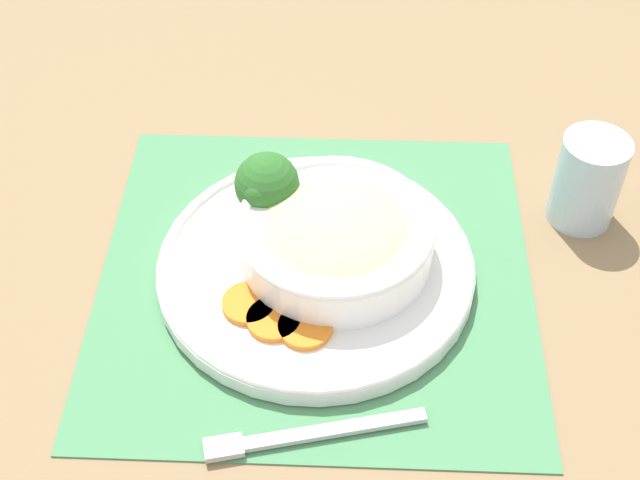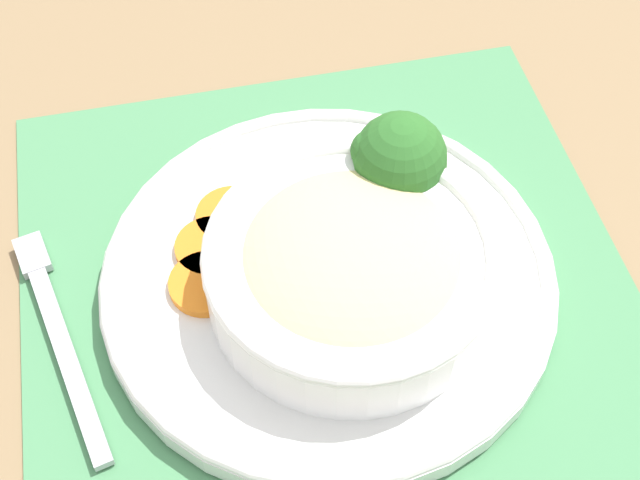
{
  "view_description": "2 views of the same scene",
  "coord_description": "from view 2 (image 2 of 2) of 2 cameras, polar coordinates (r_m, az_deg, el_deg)",
  "views": [
    {
      "loc": [
        -0.57,
        0.01,
        0.65
      ],
      "look_at": [
        0.0,
        -0.0,
        0.05
      ],
      "focal_mm": 50.0,
      "sensor_mm": 36.0,
      "label": 1
    },
    {
      "loc": [
        -0.1,
        -0.33,
        0.51
      ],
      "look_at": [
        -0.0,
        0.01,
        0.05
      ],
      "focal_mm": 50.0,
      "sensor_mm": 36.0,
      "label": 2
    }
  ],
  "objects": [
    {
      "name": "fork",
      "position": [
        0.62,
        -16.66,
        -4.74
      ],
      "size": [
        0.05,
        0.18,
        0.01
      ],
      "rotation": [
        0.0,
        0.0,
        0.16
      ],
      "color": "#B7B7BC",
      "rests_on": "placemat"
    },
    {
      "name": "carrot_slice_near",
      "position": [
        0.62,
        -5.69,
        1.56
      ],
      "size": [
        0.05,
        0.05,
        0.01
      ],
      "color": "orange",
      "rests_on": "plate"
    },
    {
      "name": "placemat",
      "position": [
        0.61,
        0.52,
        -3.03
      ],
      "size": [
        0.44,
        0.44,
        0.0
      ],
      "color": "#4C8C59",
      "rests_on": "ground_plane"
    },
    {
      "name": "bowl",
      "position": [
        0.56,
        1.99,
        -1.7
      ],
      "size": [
        0.19,
        0.19,
        0.06
      ],
      "color": "white",
      "rests_on": "plate"
    },
    {
      "name": "ground_plane",
      "position": [
        0.61,
        0.52,
        -3.13
      ],
      "size": [
        4.0,
        4.0,
        0.0
      ],
      "primitive_type": "plane",
      "color": "#8C704C"
    },
    {
      "name": "broccoli_floret",
      "position": [
        0.6,
        5.07,
        5.16
      ],
      "size": [
        0.06,
        0.06,
        0.08
      ],
      "color": "#84AD5B",
      "rests_on": "plate"
    },
    {
      "name": "carrot_slice_middle",
      "position": [
        0.61,
        -6.96,
        -0.46
      ],
      "size": [
        0.05,
        0.05,
        0.01
      ],
      "color": "orange",
      "rests_on": "plate"
    },
    {
      "name": "carrot_slice_far",
      "position": [
        0.59,
        -7.29,
        -2.79
      ],
      "size": [
        0.05,
        0.05,
        0.01
      ],
      "color": "orange",
      "rests_on": "plate"
    },
    {
      "name": "plate",
      "position": [
        0.6,
        0.53,
        -2.32
      ],
      "size": [
        0.31,
        0.31,
        0.02
      ],
      "color": "white",
      "rests_on": "placemat"
    }
  ]
}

